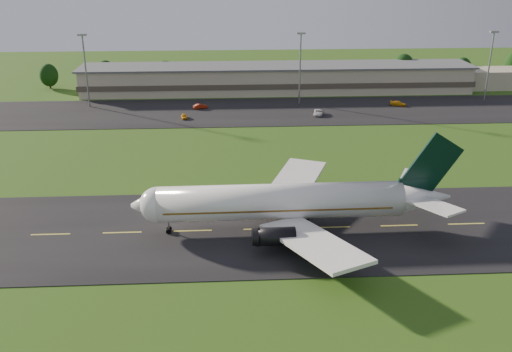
{
  "coord_description": "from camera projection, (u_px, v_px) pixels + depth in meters",
  "views": [
    {
      "loc": [
        -16.57,
        -80.71,
        40.81
      ],
      "look_at": [
        -11.57,
        8.0,
        6.0
      ],
      "focal_mm": 40.0,
      "sensor_mm": 36.0,
      "label": 1
    }
  ],
  "objects": [
    {
      "name": "service_vehicle_c",
      "position": [
        318.0,
        112.0,
        153.41
      ],
      "size": [
        3.41,
        5.5,
        1.42
      ],
      "primitive_type": "imported",
      "rotation": [
        0.0,
        0.0,
        -0.22
      ],
      "color": "silver",
      "rests_on": "apron"
    },
    {
      "name": "terminal",
      "position": [
        297.0,
        79.0,
        179.08
      ],
      "size": [
        145.0,
        16.0,
        8.4
      ],
      "color": "tan",
      "rests_on": "ground"
    },
    {
      "name": "service_vehicle_b",
      "position": [
        200.0,
        106.0,
        159.83
      ],
      "size": [
        4.24,
        2.67,
        1.32
      ],
      "primitive_type": "imported",
      "rotation": [
        0.0,
        0.0,
        1.91
      ],
      "color": "#97200A",
      "rests_on": "apron"
    },
    {
      "name": "light_mast_east",
      "position": [
        490.0,
        58.0,
        163.65
      ],
      "size": [
        2.4,
        1.2,
        20.35
      ],
      "color": "gray",
      "rests_on": "ground"
    },
    {
      "name": "ground",
      "position": [
        331.0,
        228.0,
        90.79
      ],
      "size": [
        360.0,
        360.0,
        0.0
      ],
      "primitive_type": "plane",
      "color": "#264912",
      "rests_on": "ground"
    },
    {
      "name": "light_mast_west",
      "position": [
        85.0,
        62.0,
        157.63
      ],
      "size": [
        2.4,
        1.2,
        20.35
      ],
      "color": "gray",
      "rests_on": "ground"
    },
    {
      "name": "service_vehicle_d",
      "position": [
        398.0,
        103.0,
        162.79
      ],
      "size": [
        4.85,
        3.76,
        1.31
      ],
      "primitive_type": "imported",
      "rotation": [
        0.0,
        0.0,
        1.08
      ],
      "color": "orange",
      "rests_on": "apron"
    },
    {
      "name": "airliner",
      "position": [
        286.0,
        202.0,
        88.71
      ],
      "size": [
        51.25,
        42.18,
        15.57
      ],
      "rotation": [
        0.0,
        0.0,
        0.01
      ],
      "color": "white",
      "rests_on": "ground"
    },
    {
      "name": "taxiway",
      "position": [
        331.0,
        227.0,
        90.77
      ],
      "size": [
        220.0,
        30.0,
        0.1
      ],
      "primitive_type": "cube",
      "color": "black",
      "rests_on": "ground"
    },
    {
      "name": "tree_line",
      "position": [
        400.0,
        68.0,
        189.55
      ],
      "size": [
        191.68,
        9.92,
        10.3
      ],
      "color": "black",
      "rests_on": "ground"
    },
    {
      "name": "light_mast_centre",
      "position": [
        300.0,
        60.0,
        160.77
      ],
      "size": [
        2.4,
        1.2,
        20.35
      ],
      "color": "gray",
      "rests_on": "ground"
    },
    {
      "name": "apron",
      "position": [
        285.0,
        111.0,
        157.7
      ],
      "size": [
        260.0,
        30.0,
        0.1
      ],
      "primitive_type": "cube",
      "color": "black",
      "rests_on": "ground"
    },
    {
      "name": "service_vehicle_a",
      "position": [
        184.0,
        116.0,
        150.23
      ],
      "size": [
        1.93,
        3.64,
        1.18
      ],
      "primitive_type": "imported",
      "rotation": [
        0.0,
        0.0,
        0.16
      ],
      "color": "orange",
      "rests_on": "apron"
    }
  ]
}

